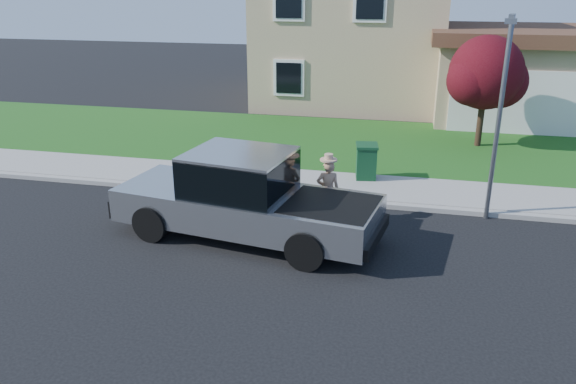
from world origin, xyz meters
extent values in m
plane|color=black|center=(0.00, 0.00, 0.00)|extent=(80.00, 80.00, 0.00)
cube|color=gray|center=(1.00, 2.90, 0.06)|extent=(40.00, 0.20, 0.12)
cube|color=gray|center=(1.00, 4.00, 0.07)|extent=(40.00, 2.00, 0.15)
cube|color=#174C15|center=(1.00, 8.50, 0.05)|extent=(40.00, 7.00, 0.10)
cube|color=tan|center=(0.00, 17.00, 3.20)|extent=(8.00, 9.00, 6.40)
cube|color=tan|center=(6.50, 14.00, 1.60)|extent=(5.50, 6.00, 3.20)
cube|color=white|center=(6.50, 10.98, 1.25)|extent=(4.60, 0.12, 2.30)
cube|color=#4C2D1E|center=(6.50, 14.00, 3.40)|extent=(6.20, 6.80, 0.50)
cube|color=white|center=(-2.20, 12.45, 4.60)|extent=(1.30, 0.10, 1.50)
cube|color=white|center=(1.00, 12.45, 4.60)|extent=(1.30, 0.10, 1.50)
cube|color=black|center=(-2.20, 12.45, 1.60)|extent=(1.30, 0.10, 1.50)
cylinder|color=black|center=(-2.49, -0.14, 0.40)|extent=(0.84, 0.42, 0.81)
cylinder|color=black|center=(-2.20, 1.69, 0.40)|extent=(0.84, 0.42, 0.81)
cylinder|color=black|center=(1.05, -0.70, 0.40)|extent=(0.84, 0.42, 0.81)
cylinder|color=black|center=(1.34, 1.14, 0.40)|extent=(0.84, 0.42, 0.81)
cube|color=#AEB1B6|center=(-0.50, 0.49, 0.70)|extent=(5.99, 2.88, 0.73)
cube|color=black|center=(-0.65, 0.51, 1.46)|extent=(2.38, 2.18, 0.86)
cube|color=#AEB1B6|center=(-0.65, 0.51, 1.91)|extent=(2.38, 2.18, 0.08)
cube|color=black|center=(1.39, 0.19, 1.04)|extent=(2.06, 1.97, 0.06)
cube|color=black|center=(-3.37, 0.94, 0.55)|extent=(0.42, 1.91, 0.40)
cube|color=black|center=(2.37, 0.04, 0.50)|extent=(0.42, 1.91, 0.25)
cube|color=black|center=(-1.28, 1.71, 1.36)|extent=(0.15, 0.24, 0.18)
imported|color=tan|center=(1.10, 1.80, 0.75)|extent=(0.60, 0.45, 1.50)
cylinder|color=tan|center=(1.10, 1.80, 1.52)|extent=(0.40, 0.40, 0.04)
cylinder|color=tan|center=(1.10, 1.80, 1.58)|extent=(0.20, 0.20, 0.14)
cylinder|color=black|center=(5.16, 9.03, 0.94)|extent=(0.21, 0.21, 1.68)
sphere|color=#480F16|center=(5.16, 9.03, 2.56)|extent=(2.41, 2.41, 2.41)
sphere|color=#480F16|center=(5.68, 9.34, 2.25)|extent=(1.78, 1.78, 1.78)
sphere|color=#480F16|center=(4.74, 8.72, 2.35)|extent=(1.68, 1.68, 1.68)
cube|color=#103D1F|center=(1.74, 4.67, 0.60)|extent=(0.62, 0.70, 0.90)
cube|color=#103D1F|center=(1.74, 4.67, 1.09)|extent=(0.69, 0.76, 0.07)
cylinder|color=slate|center=(4.81, 2.75, 2.33)|extent=(0.11, 0.11, 4.66)
cube|color=slate|center=(4.77, 2.52, 4.66)|extent=(0.21, 0.52, 0.11)
cube|color=slate|center=(4.72, 2.29, 4.58)|extent=(0.26, 0.21, 0.11)
camera|label=1|loc=(2.86, -10.43, 5.34)|focal=35.00mm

